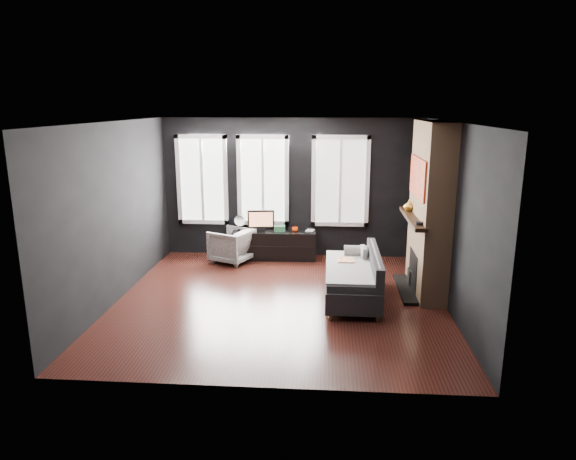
# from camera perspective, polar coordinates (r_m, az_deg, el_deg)

# --- Properties ---
(floor) EXTENTS (5.00, 5.00, 0.00)m
(floor) POSITION_cam_1_polar(r_m,az_deg,el_deg) (7.98, -0.88, -7.84)
(floor) COLOR black
(floor) RESTS_ON ground
(ceiling) EXTENTS (5.00, 5.00, 0.00)m
(ceiling) POSITION_cam_1_polar(r_m,az_deg,el_deg) (7.42, -0.96, 11.92)
(ceiling) COLOR white
(ceiling) RESTS_ON ground
(wall_back) EXTENTS (5.00, 0.02, 2.70)m
(wall_back) POSITION_cam_1_polar(r_m,az_deg,el_deg) (10.04, 0.36, 4.67)
(wall_back) COLOR black
(wall_back) RESTS_ON ground
(wall_left) EXTENTS (0.02, 5.00, 2.70)m
(wall_left) POSITION_cam_1_polar(r_m,az_deg,el_deg) (8.20, -18.62, 1.86)
(wall_left) COLOR black
(wall_left) RESTS_ON ground
(wall_right) EXTENTS (0.02, 5.00, 2.70)m
(wall_right) POSITION_cam_1_polar(r_m,az_deg,el_deg) (7.77, 17.76, 1.31)
(wall_right) COLOR black
(wall_right) RESTS_ON ground
(windows) EXTENTS (4.00, 0.16, 1.76)m
(windows) POSITION_cam_1_polar(r_m,az_deg,el_deg) (9.93, -2.28, 10.54)
(windows) COLOR white
(windows) RESTS_ON wall_back
(fireplace) EXTENTS (0.70, 1.62, 2.70)m
(fireplace) POSITION_cam_1_polar(r_m,az_deg,el_deg) (8.31, 15.49, 2.23)
(fireplace) COLOR #93724C
(fireplace) RESTS_ON floor
(sofa) EXTENTS (0.91, 1.80, 0.77)m
(sofa) POSITION_cam_1_polar(r_m,az_deg,el_deg) (7.97, 7.13, -5.02)
(sofa) COLOR #242426
(sofa) RESTS_ON floor
(stripe_pillow) EXTENTS (0.10, 0.31, 0.30)m
(stripe_pillow) POSITION_cam_1_polar(r_m,az_deg,el_deg) (8.40, 8.38, -2.86)
(stripe_pillow) COLOR gray
(stripe_pillow) RESTS_ON sofa
(armchair) EXTENTS (0.87, 0.89, 0.71)m
(armchair) POSITION_cam_1_polar(r_m,az_deg,el_deg) (9.84, -6.28, -1.55)
(armchair) COLOR silver
(armchair) RESTS_ON floor
(media_console) EXTENTS (1.62, 0.55, 0.55)m
(media_console) POSITION_cam_1_polar(r_m,az_deg,el_deg) (10.04, -1.53, -1.61)
(media_console) COLOR black
(media_console) RESTS_ON floor
(monitor) EXTENTS (0.54, 0.18, 0.47)m
(monitor) POSITION_cam_1_polar(r_m,az_deg,el_deg) (9.90, -3.03, 1.21)
(monitor) COLOR black
(monitor) RESTS_ON media_console
(desk_fan) EXTENTS (0.25, 0.25, 0.31)m
(desk_fan) POSITION_cam_1_polar(r_m,az_deg,el_deg) (10.03, -5.36, 0.86)
(desk_fan) COLOR #A8A8A8
(desk_fan) RESTS_ON media_console
(mug) EXTENTS (0.13, 0.12, 0.12)m
(mug) POSITION_cam_1_polar(r_m,az_deg,el_deg) (9.88, 0.79, 0.14)
(mug) COLOR #F63407
(mug) RESTS_ON media_console
(book) EXTENTS (0.15, 0.05, 0.21)m
(book) POSITION_cam_1_polar(r_m,az_deg,el_deg) (9.96, 2.05, 0.51)
(book) COLOR tan
(book) RESTS_ON media_console
(storage_box) EXTENTS (0.23, 0.17, 0.11)m
(storage_box) POSITION_cam_1_polar(r_m,az_deg,el_deg) (9.91, -0.93, 0.16)
(storage_box) COLOR #317747
(storage_box) RESTS_ON media_console
(mantel_vase) EXTENTS (0.20, 0.20, 0.18)m
(mantel_vase) POSITION_cam_1_polar(r_m,az_deg,el_deg) (8.70, 13.30, 2.66)
(mantel_vase) COLOR gold
(mantel_vase) RESTS_ON fireplace
(mantel_clock) EXTENTS (0.12, 0.12, 0.04)m
(mantel_clock) POSITION_cam_1_polar(r_m,az_deg,el_deg) (7.75, 14.39, 0.73)
(mantel_clock) COLOR black
(mantel_clock) RESTS_ON fireplace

